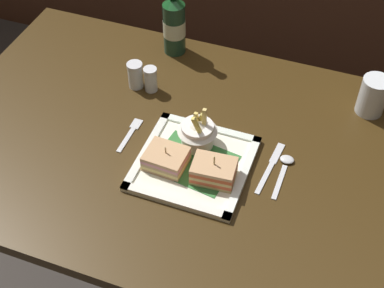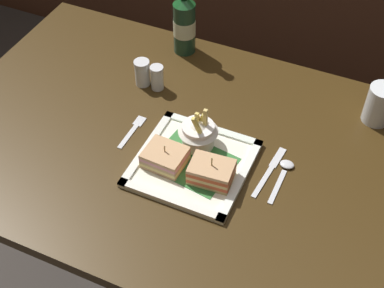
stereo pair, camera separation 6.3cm
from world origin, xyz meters
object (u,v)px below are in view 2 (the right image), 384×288
object	(u,v)px
water_glass	(379,107)
salt_shaker	(142,74)
dining_table	(191,172)
fries_cup	(199,131)
fork	(133,130)
spoon	(284,171)
beer_bottle	(184,23)
sandwich_half_right	(211,172)
pepper_shaker	(157,79)
knife	(270,170)
square_plate	(193,164)
sandwich_half_left	(165,157)

from	to	relation	value
water_glass	salt_shaker	world-z (taller)	water_glass
dining_table	fries_cup	xyz separation A→B (m)	(0.02, 0.00, 0.16)
fork	spoon	xyz separation A→B (m)	(0.40, 0.02, 0.00)
beer_bottle	spoon	bearing A→B (deg)	-38.97
salt_shaker	sandwich_half_right	bearing A→B (deg)	-38.73
pepper_shaker	dining_table	bearing A→B (deg)	-42.57
fork	knife	xyz separation A→B (m)	(0.37, 0.02, 0.00)
square_plate	knife	xyz separation A→B (m)	(0.18, 0.06, -0.00)
dining_table	fork	size ratio (longest dim) A/B	10.65
sandwich_half_left	beer_bottle	world-z (taller)	beer_bottle
sandwich_half_left	fork	world-z (taller)	sandwich_half_left
water_glass	sandwich_half_left	bearing A→B (deg)	-139.35
knife	fries_cup	bearing A→B (deg)	179.45
sandwich_half_right	water_glass	distance (m)	0.49
square_plate	fries_cup	world-z (taller)	fries_cup
knife	water_glass	bearing A→B (deg)	55.09
sandwich_half_right	spoon	size ratio (longest dim) A/B	0.76
dining_table	spoon	bearing A→B (deg)	2.36
square_plate	dining_table	bearing A→B (deg)	117.04
sandwich_half_left	fork	size ratio (longest dim) A/B	0.81
sandwich_half_right	salt_shaker	world-z (taller)	sandwich_half_right
square_plate	sandwich_half_left	xyz separation A→B (m)	(-0.06, -0.03, 0.02)
salt_shaker	sandwich_half_left	bearing A→B (deg)	-52.51
knife	spoon	size ratio (longest dim) A/B	1.25
salt_shaker	spoon	bearing A→B (deg)	-18.12
sandwich_half_right	fries_cup	xyz separation A→B (m)	(-0.07, 0.09, 0.02)
sandwich_half_left	spoon	world-z (taller)	sandwich_half_left
water_glass	pepper_shaker	size ratio (longest dim) A/B	1.45
square_plate	knife	distance (m)	0.19
square_plate	fork	size ratio (longest dim) A/B	2.16
sandwich_half_right	square_plate	bearing A→B (deg)	154.91
sandwich_half_right	salt_shaker	xyz separation A→B (m)	(-0.31, 0.25, -0.00)
beer_bottle	dining_table	bearing A→B (deg)	-62.92
salt_shaker	pepper_shaker	distance (m)	0.05
sandwich_half_left	fries_cup	size ratio (longest dim) A/B	0.88
beer_bottle	pepper_shaker	world-z (taller)	beer_bottle
sandwich_half_right	fries_cup	world-z (taller)	fries_cup
fries_cup	spoon	distance (m)	0.23
water_glass	dining_table	bearing A→B (deg)	-145.06
fork	pepper_shaker	bearing A→B (deg)	95.40
sandwich_half_left	water_glass	world-z (taller)	water_glass
beer_bottle	pepper_shaker	distance (m)	0.20
spoon	salt_shaker	bearing A→B (deg)	161.88
beer_bottle	knife	size ratio (longest dim) A/B	1.48
square_plate	sandwich_half_right	distance (m)	0.07
square_plate	knife	world-z (taller)	square_plate
fork	beer_bottle	bearing A→B (deg)	93.13
knife	salt_shaker	xyz separation A→B (m)	(-0.43, 0.16, 0.03)
sandwich_half_left	fork	distance (m)	0.15
knife	fork	bearing A→B (deg)	-177.46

